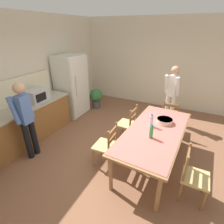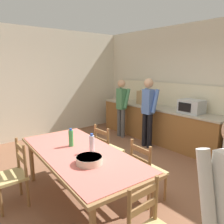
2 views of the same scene
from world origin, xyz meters
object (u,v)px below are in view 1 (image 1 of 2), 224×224
(bottle_near_centre, at_px, (151,132))
(chair_side_far_right, at_px, (128,124))
(bottle_off_centre, at_px, (151,121))
(chair_head_end, at_px, (170,116))
(dining_table, at_px, (155,134))
(microwave, at_px, (37,95))
(person_by_table, at_px, (172,92))
(potted_plant, at_px, (96,97))
(chair_side_near_left, at_px, (193,176))
(chair_side_far_left, at_px, (106,146))
(refrigerator, at_px, (72,86))
(serving_bowl, at_px, (165,121))
(person_at_counter, at_px, (25,118))

(bottle_near_centre, xyz_separation_m, chair_side_far_right, (0.83, 0.74, -0.45))
(bottle_off_centre, relative_size, chair_head_end, 0.30)
(dining_table, bearing_deg, microwave, 92.07)
(chair_side_far_right, height_order, person_by_table, person_by_table)
(potted_plant, bearing_deg, bottle_off_centre, -127.64)
(dining_table, bearing_deg, bottle_near_centre, 176.43)
(chair_side_near_left, xyz_separation_m, potted_plant, (2.48, 3.22, -0.06))
(dining_table, height_order, chair_side_far_left, chair_side_far_left)
(microwave, bearing_deg, potted_plant, -12.41)
(bottle_near_centre, distance_m, chair_side_far_right, 1.20)
(refrigerator, height_order, chair_side_near_left, refrigerator)
(dining_table, xyz_separation_m, bottle_near_centre, (-0.28, 0.02, 0.19))
(refrigerator, distance_m, serving_bowl, 3.11)
(person_by_table, height_order, potted_plant, person_by_table)
(chair_side_far_left, distance_m, chair_side_far_right, 1.00)
(bottle_near_centre, xyz_separation_m, potted_plant, (2.21, 2.45, -0.51))
(dining_table, bearing_deg, chair_side_far_left, 118.55)
(microwave, relative_size, person_by_table, 0.30)
(bottle_near_centre, bearing_deg, person_at_counter, 104.83)
(bottle_off_centre, height_order, chair_side_far_right, bottle_off_centre)
(chair_side_far_left, xyz_separation_m, chair_side_far_right, (1.00, -0.06, 0.00))
(refrigerator, distance_m, chair_side_near_left, 4.09)
(dining_table, height_order, chair_side_far_right, chair_side_far_right)
(person_at_counter, relative_size, person_by_table, 1.00)
(potted_plant, bearing_deg, chair_head_end, -101.63)
(refrigerator, distance_m, microwave, 1.33)
(chair_side_far_right, bearing_deg, chair_side_near_left, 56.90)
(potted_plant, bearing_deg, bottle_near_centre, -132.04)
(bottle_off_centre, height_order, chair_side_far_left, bottle_off_centre)
(chair_side_far_right, xyz_separation_m, potted_plant, (1.38, 1.70, -0.06))
(chair_head_end, xyz_separation_m, chair_side_far_left, (-1.85, 0.91, 0.00))
(bottle_near_centre, bearing_deg, chair_side_near_left, -109.38)
(microwave, relative_size, chair_head_end, 0.55)
(bottle_near_centre, height_order, serving_bowl, bottle_near_centre)
(serving_bowl, height_order, chair_side_far_left, chair_side_far_left)
(bottle_near_centre, height_order, chair_head_end, bottle_near_centre)
(chair_side_near_left, bearing_deg, dining_table, 55.15)
(chair_side_far_left, distance_m, chair_side_near_left, 1.58)
(dining_table, distance_m, person_at_counter, 2.57)
(bottle_off_centre, xyz_separation_m, chair_head_end, (1.28, -0.21, -0.45))
(chair_side_near_left, height_order, person_by_table, person_by_table)
(bottle_near_centre, relative_size, chair_head_end, 0.30)
(dining_table, xyz_separation_m, chair_head_end, (1.40, -0.09, -0.25))
(chair_side_far_right, bearing_deg, chair_side_far_left, -0.74)
(person_by_table, bearing_deg, refrigerator, -56.68)
(chair_side_far_left, height_order, chair_side_far_right, same)
(refrigerator, xyz_separation_m, chair_side_near_left, (-1.77, -3.65, -0.48))
(microwave, xyz_separation_m, serving_bowl, (0.49, -3.01, -0.23))
(serving_bowl, bearing_deg, bottle_near_centre, 170.02)
(refrigerator, xyz_separation_m, person_by_table, (0.73, -2.88, 0.00))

